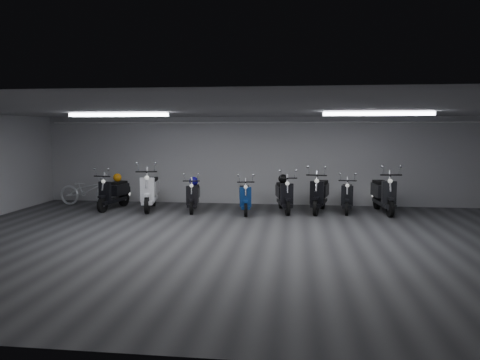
# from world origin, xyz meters

# --- Properties ---
(floor) EXTENTS (14.00, 10.00, 0.01)m
(floor) POSITION_xyz_m (0.00, 0.00, -0.01)
(floor) COLOR #373739
(floor) RESTS_ON ground
(ceiling) EXTENTS (14.00, 10.00, 0.01)m
(ceiling) POSITION_xyz_m (0.00, 0.00, 2.80)
(ceiling) COLOR gray
(ceiling) RESTS_ON ground
(back_wall) EXTENTS (14.00, 0.01, 2.80)m
(back_wall) POSITION_xyz_m (0.00, 5.00, 1.40)
(back_wall) COLOR #ADADB0
(back_wall) RESTS_ON ground
(front_wall) EXTENTS (14.00, 0.01, 2.80)m
(front_wall) POSITION_xyz_m (0.00, -5.00, 1.40)
(front_wall) COLOR #ADADB0
(front_wall) RESTS_ON ground
(fluor_strip_left) EXTENTS (2.40, 0.18, 0.08)m
(fluor_strip_left) POSITION_xyz_m (-3.00, 1.00, 2.74)
(fluor_strip_left) COLOR white
(fluor_strip_left) RESTS_ON ceiling
(fluor_strip_right) EXTENTS (2.40, 0.18, 0.08)m
(fluor_strip_right) POSITION_xyz_m (3.00, 1.00, 2.74)
(fluor_strip_right) COLOR white
(fluor_strip_right) RESTS_ON ceiling
(conduit) EXTENTS (13.60, 0.05, 0.05)m
(conduit) POSITION_xyz_m (0.00, 4.92, 2.62)
(conduit) COLOR white
(conduit) RESTS_ON back_wall
(scooter_1) EXTENTS (0.87, 1.83, 1.31)m
(scooter_1) POSITION_xyz_m (-4.23, 3.49, 0.65)
(scooter_1) COLOR black
(scooter_1) RESTS_ON floor
(scooter_2) EXTENTS (1.02, 2.10, 1.50)m
(scooter_2) POSITION_xyz_m (-3.10, 3.53, 0.75)
(scooter_2) COLOR white
(scooter_2) RESTS_ON floor
(scooter_3) EXTENTS (0.73, 1.64, 1.18)m
(scooter_3) POSITION_xyz_m (-1.77, 3.45, 0.59)
(scooter_3) COLOR black
(scooter_3) RESTS_ON floor
(scooter_4) EXTENTS (0.77, 1.66, 1.19)m
(scooter_4) POSITION_xyz_m (-0.22, 3.31, 0.60)
(scooter_4) COLOR navy
(scooter_4) RESTS_ON floor
(scooter_5) EXTENTS (0.90, 1.83, 1.31)m
(scooter_5) POSITION_xyz_m (0.89, 3.65, 0.65)
(scooter_5) COLOR black
(scooter_5) RESTS_ON floor
(scooter_7) EXTENTS (1.01, 1.99, 1.41)m
(scooter_7) POSITION_xyz_m (1.91, 3.74, 0.71)
(scooter_7) COLOR black
(scooter_7) RESTS_ON floor
(scooter_8) EXTENTS (0.72, 1.69, 1.22)m
(scooter_8) POSITION_xyz_m (2.70, 3.83, 0.61)
(scooter_8) COLOR black
(scooter_8) RESTS_ON floor
(scooter_9) EXTENTS (0.83, 2.00, 1.45)m
(scooter_9) POSITION_xyz_m (3.72, 3.82, 0.72)
(scooter_9) COLOR black
(scooter_9) RESTS_ON floor
(bicycle) EXTENTS (1.91, 0.82, 1.20)m
(bicycle) POSITION_xyz_m (-5.32, 4.04, 0.60)
(bicycle) COLOR silver
(bicycle) RESTS_ON floor
(helmet_0) EXTENTS (0.25, 0.25, 0.25)m
(helmet_0) POSITION_xyz_m (-4.19, 3.73, 0.94)
(helmet_0) COLOR #CB760B
(helmet_0) RESTS_ON scooter_1
(helmet_1) EXTENTS (0.27, 0.27, 0.27)m
(helmet_1) POSITION_xyz_m (-1.80, 3.67, 0.87)
(helmet_1) COLOR #110A77
(helmet_1) RESTS_ON scooter_3
(helmet_2) EXTENTS (0.28, 0.28, 0.28)m
(helmet_2) POSITION_xyz_m (0.84, 3.89, 0.95)
(helmet_2) COLOR black
(helmet_2) RESTS_ON scooter_5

